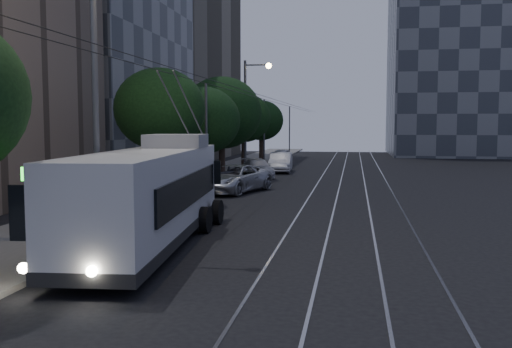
{
  "coord_description": "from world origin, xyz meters",
  "views": [
    {
      "loc": [
        2.57,
        -19.86,
        3.82
      ],
      "look_at": [
        -1.42,
        3.29,
        1.76
      ],
      "focal_mm": 40.0,
      "sensor_mm": 36.0,
      "label": 1
    }
  ],
  "objects_px": {
    "car_white_d": "(281,156)",
    "streetlamp_far": "(250,105)",
    "trolleybus": "(151,195)",
    "car_white_b": "(257,168)",
    "car_white_a": "(239,177)",
    "car_white_c": "(281,162)",
    "pickup_silver": "(233,179)",
    "streetlamp_near": "(107,27)"
  },
  "relations": [
    {
      "from": "car_white_d",
      "to": "streetlamp_far",
      "type": "distance_m",
      "value": 11.6
    },
    {
      "from": "trolleybus",
      "to": "car_white_b",
      "type": "xyz_separation_m",
      "value": [
        -0.61,
        23.53,
        -0.95
      ]
    },
    {
      "from": "car_white_a",
      "to": "streetlamp_far",
      "type": "height_order",
      "value": "streetlamp_far"
    },
    {
      "from": "trolleybus",
      "to": "car_white_c",
      "type": "bearing_deg",
      "value": 83.65
    },
    {
      "from": "car_white_a",
      "to": "car_white_b",
      "type": "relative_size",
      "value": 0.83
    },
    {
      "from": "trolleybus",
      "to": "car_white_d",
      "type": "relative_size",
      "value": 2.68
    },
    {
      "from": "trolleybus",
      "to": "car_white_d",
      "type": "bearing_deg",
      "value": 85.61
    },
    {
      "from": "car_white_a",
      "to": "car_white_b",
      "type": "distance_m",
      "value": 6.56
    },
    {
      "from": "car_white_c",
      "to": "streetlamp_far",
      "type": "distance_m",
      "value": 5.25
    },
    {
      "from": "car_white_d",
      "to": "car_white_c",
      "type": "bearing_deg",
      "value": -81.6
    },
    {
      "from": "car_white_c",
      "to": "car_white_d",
      "type": "bearing_deg",
      "value": 93.32
    },
    {
      "from": "pickup_silver",
      "to": "car_white_a",
      "type": "height_order",
      "value": "pickup_silver"
    },
    {
      "from": "trolleybus",
      "to": "car_white_a",
      "type": "distance_m",
      "value": 17.0
    },
    {
      "from": "car_white_b",
      "to": "car_white_c",
      "type": "bearing_deg",
      "value": 55.22
    },
    {
      "from": "car_white_b",
      "to": "streetlamp_near",
      "type": "distance_m",
      "value": 24.85
    },
    {
      "from": "car_white_d",
      "to": "streetlamp_near",
      "type": "distance_m",
      "value": 38.36
    },
    {
      "from": "car_white_c",
      "to": "streetlamp_near",
      "type": "height_order",
      "value": "streetlamp_near"
    },
    {
      "from": "pickup_silver",
      "to": "trolleybus",
      "type": "bearing_deg",
      "value": -71.23
    },
    {
      "from": "car_white_b",
      "to": "streetlamp_far",
      "type": "distance_m",
      "value": 5.76
    },
    {
      "from": "car_white_c",
      "to": "car_white_d",
      "type": "distance_m",
      "value": 9.24
    },
    {
      "from": "pickup_silver",
      "to": "car_white_c",
      "type": "bearing_deg",
      "value": 103.48
    },
    {
      "from": "car_white_b",
      "to": "car_white_d",
      "type": "xyz_separation_m",
      "value": [
        0.0,
        13.8,
        0.09
      ]
    },
    {
      "from": "car_white_b",
      "to": "streetlamp_near",
      "type": "xyz_separation_m",
      "value": [
        -0.47,
        -24.09,
        6.08
      ]
    },
    {
      "from": "trolleybus",
      "to": "streetlamp_far",
      "type": "relative_size",
      "value": 1.34
    },
    {
      "from": "car_white_a",
      "to": "car_white_c",
      "type": "height_order",
      "value": "car_white_c"
    },
    {
      "from": "car_white_c",
      "to": "streetlamp_near",
      "type": "xyz_separation_m",
      "value": [
        -1.58,
        -28.71,
        5.94
      ]
    },
    {
      "from": "car_white_c",
      "to": "streetlamp_far",
      "type": "bearing_deg",
      "value": -150.72
    },
    {
      "from": "pickup_silver",
      "to": "streetlamp_far",
      "type": "xyz_separation_m",
      "value": [
        -1.32,
        12.47,
        4.55
      ]
    },
    {
      "from": "pickup_silver",
      "to": "car_white_a",
      "type": "bearing_deg",
      "value": 111.71
    },
    {
      "from": "car_white_d",
      "to": "streetlamp_far",
      "type": "xyz_separation_m",
      "value": [
        -1.1,
        -10.6,
        4.58
      ]
    },
    {
      "from": "car_white_d",
      "to": "trolleybus",
      "type": "bearing_deg",
      "value": -87.57
    },
    {
      "from": "pickup_silver",
      "to": "car_white_a",
      "type": "relative_size",
      "value": 1.5
    },
    {
      "from": "trolleybus",
      "to": "streetlamp_near",
      "type": "xyz_separation_m",
      "value": [
        -1.08,
        -0.56,
        5.13
      ]
    },
    {
      "from": "car_white_c",
      "to": "streetlamp_near",
      "type": "distance_m",
      "value": 29.36
    },
    {
      "from": "car_white_a",
      "to": "car_white_d",
      "type": "height_order",
      "value": "car_white_d"
    },
    {
      "from": "trolleybus",
      "to": "car_white_b",
      "type": "relative_size",
      "value": 2.6
    },
    {
      "from": "streetlamp_near",
      "to": "streetlamp_far",
      "type": "bearing_deg",
      "value": 91.33
    },
    {
      "from": "pickup_silver",
      "to": "streetlamp_near",
      "type": "height_order",
      "value": "streetlamp_near"
    },
    {
      "from": "trolleybus",
      "to": "car_white_a",
      "type": "height_order",
      "value": "trolleybus"
    },
    {
      "from": "pickup_silver",
      "to": "car_white_c",
      "type": "height_order",
      "value": "car_white_c"
    },
    {
      "from": "pickup_silver",
      "to": "car_white_b",
      "type": "height_order",
      "value": "pickup_silver"
    },
    {
      "from": "car_white_c",
      "to": "streetlamp_far",
      "type": "height_order",
      "value": "streetlamp_far"
    }
  ]
}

